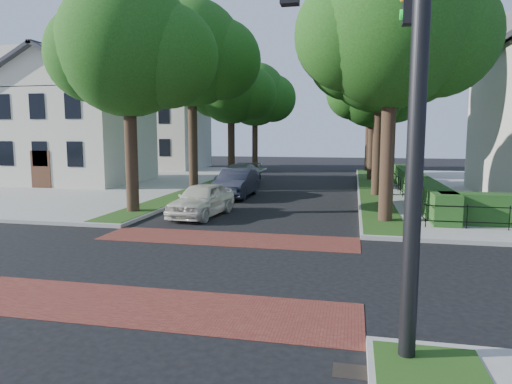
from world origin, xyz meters
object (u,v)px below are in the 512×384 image
at_px(parked_car_rear, 239,175).
at_px(traffic_signal, 403,60).
at_px(parked_car_front, 202,200).
at_px(parked_car_middle, 236,183).

bearing_deg(parked_car_rear, traffic_signal, -65.19).
distance_m(traffic_signal, parked_car_front, 14.21).
xyz_separation_m(parked_car_front, parked_car_rear, (-1.30, 11.73, 0.02)).
relative_size(traffic_signal, parked_car_rear, 1.52).
relative_size(parked_car_front, parked_car_rear, 0.83).
relative_size(traffic_signal, parked_car_front, 1.84).
height_order(traffic_signal, parked_car_middle, traffic_signal).
bearing_deg(parked_car_middle, parked_car_front, -89.32).
xyz_separation_m(parked_car_front, parked_car_middle, (-0.05, 6.26, 0.07)).
bearing_deg(parked_car_front, parked_car_middle, 96.51).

